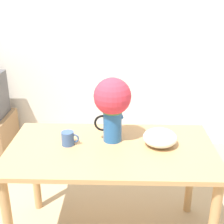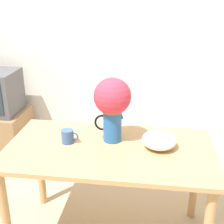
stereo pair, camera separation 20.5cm
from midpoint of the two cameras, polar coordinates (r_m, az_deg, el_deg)
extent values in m
cube|color=silver|center=(3.35, 1.57, 14.79)|extent=(8.00, 0.05, 2.60)
cube|color=tan|center=(2.05, 2.40, -6.92)|extent=(1.35, 0.75, 0.03)
cylinder|color=tan|center=(2.15, -16.18, -18.30)|extent=(0.06, 0.06, 0.71)
cylinder|color=tan|center=(2.62, -10.79, -9.75)|extent=(0.06, 0.06, 0.71)
cylinder|color=tan|center=(2.54, 17.26, -11.50)|extent=(0.06, 0.06, 0.71)
cylinder|color=#235B9E|center=(2.08, 2.89, -2.41)|extent=(0.12, 0.12, 0.23)
cone|color=#235B9E|center=(2.05, 4.40, -0.44)|extent=(0.04, 0.04, 0.06)
torus|color=black|center=(2.09, 1.11, -2.02)|extent=(0.12, 0.01, 0.12)
sphere|color=#3D7033|center=(2.02, 2.97, 1.67)|extent=(0.18, 0.18, 0.18)
sphere|color=#CC3347|center=(2.01, 3.00, 2.82)|extent=(0.25, 0.25, 0.25)
cylinder|color=#385689|center=(2.09, -5.37, -4.50)|extent=(0.08, 0.08, 0.09)
torus|color=#385689|center=(2.08, -4.19, -4.58)|extent=(0.06, 0.01, 0.06)
ellipsoid|color=white|center=(2.06, 11.48, -5.10)|extent=(0.22, 0.22, 0.11)
cube|color=#8E6B47|center=(3.61, -18.11, -3.47)|extent=(0.56, 0.53, 0.47)
camera|label=1|loc=(0.10, -87.14, 1.15)|focal=50.00mm
camera|label=2|loc=(0.10, 92.86, -1.15)|focal=50.00mm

